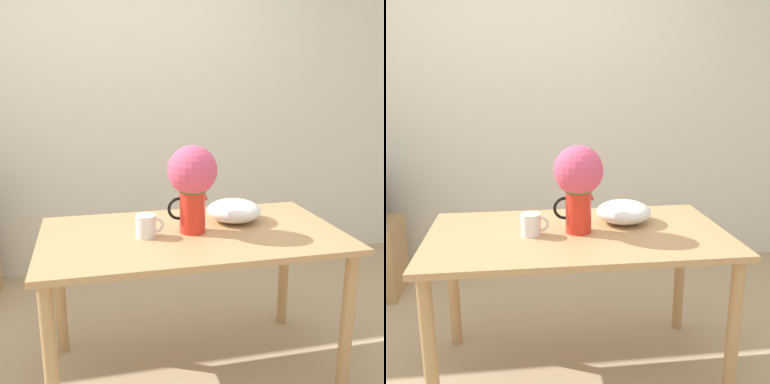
# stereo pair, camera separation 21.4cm
# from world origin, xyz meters

# --- Properties ---
(wall_back) EXTENTS (8.00, 0.05, 2.60)m
(wall_back) POSITION_xyz_m (0.00, 1.64, 1.30)
(wall_back) COLOR silver
(wall_back) RESTS_ON ground_plane
(table) EXTENTS (1.45, 0.82, 0.77)m
(table) POSITION_xyz_m (0.22, 0.16, 0.67)
(table) COLOR tan
(table) RESTS_ON ground_plane
(flower_vase) EXTENTS (0.24, 0.24, 0.43)m
(flower_vase) POSITION_xyz_m (0.22, 0.16, 1.03)
(flower_vase) COLOR red
(flower_vase) RESTS_ON table
(coffee_mug) EXTENTS (0.13, 0.10, 0.11)m
(coffee_mug) POSITION_xyz_m (-0.01, 0.14, 0.82)
(coffee_mug) COLOR white
(coffee_mug) RESTS_ON table
(white_bowl) EXTENTS (0.28, 0.28, 0.11)m
(white_bowl) POSITION_xyz_m (0.47, 0.28, 0.83)
(white_bowl) COLOR white
(white_bowl) RESTS_ON table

